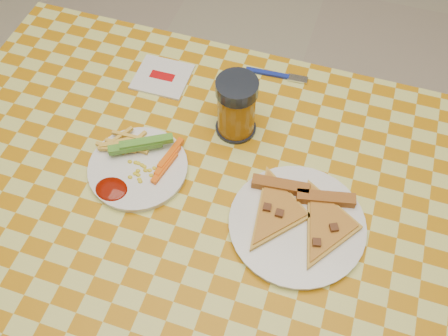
{
  "coord_description": "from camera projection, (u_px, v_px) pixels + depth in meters",
  "views": [
    {
      "loc": [
        0.18,
        -0.46,
        1.61
      ],
      "look_at": [
        0.0,
        0.07,
        0.78
      ],
      "focal_mm": 40.0,
      "sensor_mm": 36.0,
      "label": 1
    }
  ],
  "objects": [
    {
      "name": "drink_glass",
      "position": [
        236.0,
        107.0,
        1.03
      ],
      "size": [
        0.09,
        0.09,
        0.14
      ],
      "color": "black",
      "rests_on": "table"
    },
    {
      "name": "ground",
      "position": [
        217.0,
        319.0,
        1.61
      ],
      "size": [
        8.0,
        8.0,
        0.0
      ],
      "primitive_type": "plane",
      "color": "beige",
      "rests_on": "ground"
    },
    {
      "name": "table",
      "position": [
        213.0,
        220.0,
        1.05
      ],
      "size": [
        1.28,
        0.88,
        0.76
      ],
      "color": "silver",
      "rests_on": "ground"
    },
    {
      "name": "napkin",
      "position": [
        162.0,
        77.0,
        1.17
      ],
      "size": [
        0.13,
        0.12,
        0.01
      ],
      "rotation": [
        0.0,
        0.0,
        0.02
      ],
      "color": "silver",
      "rests_on": "table"
    },
    {
      "name": "pizza_slices",
      "position": [
        301.0,
        214.0,
        0.95
      ],
      "size": [
        0.27,
        0.24,
        0.02
      ],
      "color": "gold",
      "rests_on": "plate_right"
    },
    {
      "name": "fork",
      "position": [
        277.0,
        75.0,
        1.18
      ],
      "size": [
        0.15,
        0.03,
        0.01
      ],
      "rotation": [
        0.0,
        0.0,
        0.06
      ],
      "color": "navy",
      "rests_on": "table"
    },
    {
      "name": "fries_veggies",
      "position": [
        137.0,
        157.0,
        1.02
      ],
      "size": [
        0.2,
        0.18,
        0.04
      ],
      "color": "#E5D148",
      "rests_on": "plate_left"
    },
    {
      "name": "plate_right",
      "position": [
        297.0,
        225.0,
        0.95
      ],
      "size": [
        0.29,
        0.29,
        0.01
      ],
      "primitive_type": "cylinder",
      "rotation": [
        0.0,
        0.0,
        -0.16
      ],
      "color": "white",
      "rests_on": "table"
    },
    {
      "name": "plate_left",
      "position": [
        138.0,
        169.0,
        1.02
      ],
      "size": [
        0.22,
        0.22,
        0.01
      ],
      "primitive_type": "cylinder",
      "rotation": [
        0.0,
        0.0,
        0.13
      ],
      "color": "white",
      "rests_on": "table"
    }
  ]
}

